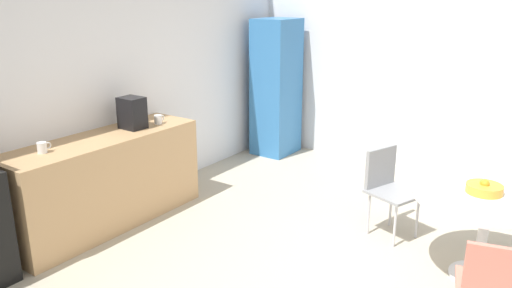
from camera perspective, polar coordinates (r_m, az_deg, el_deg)
wall_back at (r=5.40m, az=-16.89°, el=6.32°), size 6.00×0.10×2.60m
wall_side_right at (r=6.43m, az=24.29°, el=7.19°), size 0.10×6.00×2.60m
counter_block at (r=5.14m, az=-16.74°, el=-4.05°), size 2.01×0.60×0.90m
locker_cabinet at (r=7.03m, az=2.32°, el=6.44°), size 0.60×0.50×1.88m
round_table at (r=4.34m, az=24.78°, el=-6.89°), size 1.14×1.14×0.72m
chair_coral at (r=3.48m, az=25.47°, el=-14.36°), size 0.51×0.51×0.83m
chair_gray at (r=4.88m, az=14.72°, el=-4.14°), size 0.54×0.54×0.83m
fruit_bowl at (r=4.31m, az=24.58°, el=-4.60°), size 0.28×0.28×0.11m
mug_white at (r=5.35m, az=-11.07°, el=2.78°), size 0.13×0.08×0.09m
mug_green at (r=4.68m, az=-23.15°, el=-0.37°), size 0.13×0.08×0.09m
coffee_maker at (r=5.20m, az=-13.93°, el=3.46°), size 0.20×0.24×0.32m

